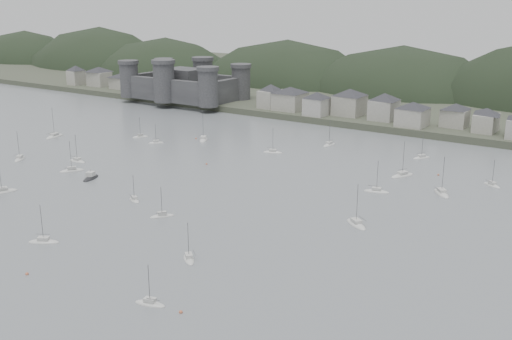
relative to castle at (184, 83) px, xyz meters
The scene contains 8 objects.
ground 216.45m from the castle, 56.28° to the right, with size 900.00×900.00×0.00m, color slate.
far_shore_land 166.61m from the castle, 43.83° to the left, with size 900.00×250.00×3.00m, color #383D2D.
forested_ridge 155.26m from the castle, 35.67° to the left, with size 851.55×103.94×102.57m.
castle is the anchor object (origin of this frame).
sailboat_lead 154.30m from the castle, 15.47° to the right, with size 5.78×7.20×9.75m.
moored_fleet 156.75m from the castle, 46.69° to the right, with size 240.84×165.24×13.37m.
motor_launch_far 144.51m from the castle, 60.73° to the right, with size 5.41×8.54×3.92m.
mooring_buoys 168.85m from the castle, 46.71° to the right, with size 164.75×121.21×0.70m.
Camera 1 is at (97.09, -65.55, 54.81)m, focal length 41.86 mm.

